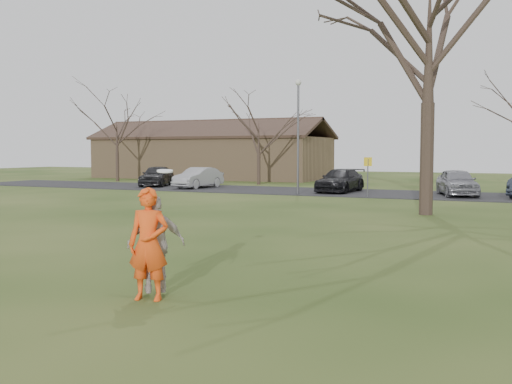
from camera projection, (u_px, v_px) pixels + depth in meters
ground at (154, 299)px, 9.77m from camera, size 120.00×120.00×0.00m
parking_strip at (417, 195)px, 32.42m from camera, size 62.00×6.50×0.04m
player_defender at (149, 244)px, 9.64m from camera, size 0.76×0.59×1.83m
car_0 at (157, 176)px, 40.02m from camera, size 2.85×4.39×1.39m
car_1 at (198, 178)px, 38.06m from camera, size 1.74×4.05×1.30m
car_3 at (340, 180)px, 34.37m from camera, size 2.05×4.60×1.31m
car_4 at (457, 182)px, 31.47m from camera, size 2.89×4.52×1.43m
catching_play at (156, 244)px, 9.87m from camera, size 0.99×0.89×2.05m
building at (211, 156)px, 52.42m from camera, size 20.60×8.50×5.14m
lamp_post at (298, 122)px, 32.39m from camera, size 0.34×0.34×6.27m
sign_yellow at (368, 170)px, 30.44m from camera, size 0.35×0.35×2.08m
big_tree at (429, 27)px, 22.04m from camera, size 9.00×9.00×14.00m
small_tree_row at (510, 125)px, 34.90m from camera, size 55.00×5.90×8.50m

